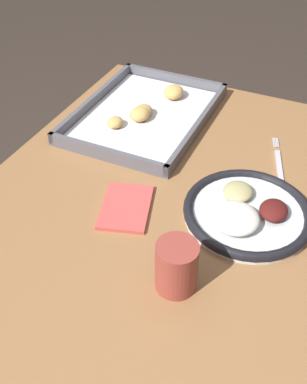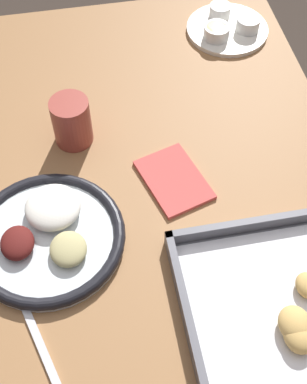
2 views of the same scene
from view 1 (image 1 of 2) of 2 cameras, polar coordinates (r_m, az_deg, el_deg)
dining_table at (r=1.00m, az=-0.45°, el=-7.68°), size 1.10×0.73×0.77m
dinner_plate at (r=0.90m, az=11.77°, el=-2.50°), size 0.25×0.25×0.04m
fork at (r=1.03m, az=15.71°, el=2.71°), size 0.22×0.08×0.00m
baking_tray at (r=1.17m, az=-1.00°, el=9.94°), size 0.41×0.31×0.04m
drinking_cup at (r=0.74m, az=2.93°, el=-9.42°), size 0.07×0.07×0.09m
napkin at (r=0.90m, az=-3.52°, el=-1.90°), size 0.16×0.13×0.01m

